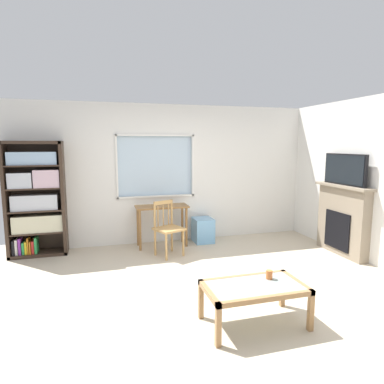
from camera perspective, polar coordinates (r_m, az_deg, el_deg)
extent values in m
cube|color=beige|center=(4.31, 2.12, -16.85)|extent=(6.47, 5.66, 0.02)
cube|color=silver|center=(6.32, -4.41, -4.53)|extent=(5.47, 0.12, 0.85)
cube|color=silver|center=(6.18, -4.61, 12.37)|extent=(5.47, 0.12, 0.54)
cube|color=silver|center=(6.09, -21.58, 3.93)|extent=(1.84, 0.12, 1.15)
cube|color=silver|center=(6.69, 9.26, 4.73)|extent=(2.24, 0.12, 1.15)
cube|color=silver|center=(6.15, -6.36, 4.50)|extent=(1.40, 0.02, 1.15)
cube|color=white|center=(6.14, -6.17, -0.74)|extent=(1.46, 0.06, 0.03)
cube|color=white|center=(6.07, -6.33, 9.71)|extent=(1.46, 0.06, 0.03)
cube|color=white|center=(6.01, -12.86, 4.25)|extent=(0.03, 0.06, 1.15)
cube|color=white|center=(6.24, 0.11, 4.60)|extent=(0.03, 0.06, 1.15)
cube|color=#38281E|center=(6.03, -29.33, -1.25)|extent=(0.05, 0.38, 1.87)
cube|color=#38281E|center=(5.89, -21.26, -0.95)|extent=(0.05, 0.38, 1.87)
cube|color=#38281E|center=(5.88, -25.89, 7.70)|extent=(0.90, 0.38, 0.05)
cube|color=#38281E|center=(6.15, -24.82, -9.53)|extent=(0.90, 0.38, 0.05)
cube|color=#38281E|center=(6.12, -25.07, -0.84)|extent=(0.90, 0.02, 1.87)
cube|color=#38281E|center=(6.05, -25.02, -6.23)|extent=(0.85, 0.36, 0.02)
cube|color=#38281E|center=(5.97, -25.24, -2.83)|extent=(0.85, 0.36, 0.02)
cube|color=#38281E|center=(5.92, -25.45, 0.64)|extent=(0.85, 0.36, 0.02)
cube|color=#38281E|center=(5.89, -25.67, 4.16)|extent=(0.85, 0.36, 0.02)
cube|color=beige|center=(6.00, -24.95, -4.86)|extent=(0.76, 0.30, 0.27)
cube|color=silver|center=(5.94, -25.42, -1.57)|extent=(0.69, 0.27, 0.25)
cube|color=silver|center=(5.93, -27.41, 1.83)|extent=(0.35, 0.31, 0.24)
cube|color=beige|center=(5.86, -23.70, 2.19)|extent=(0.39, 0.32, 0.28)
cube|color=#9EBCDB|center=(5.87, -25.76, 5.26)|extent=(0.73, 0.27, 0.21)
cube|color=black|center=(6.16, -28.33, -8.31)|extent=(0.04, 0.23, 0.24)
cube|color=white|center=(6.15, -27.92, -8.27)|extent=(0.04, 0.22, 0.25)
cube|color=purple|center=(6.13, -27.47, -8.19)|extent=(0.04, 0.22, 0.27)
cube|color=green|center=(6.13, -27.01, -8.51)|extent=(0.04, 0.21, 0.19)
cube|color=yellow|center=(6.12, -26.62, -8.45)|extent=(0.04, 0.22, 0.21)
cube|color=orange|center=(6.11, -26.32, -8.17)|extent=(0.02, 0.24, 0.27)
cube|color=orange|center=(6.11, -26.02, -8.44)|extent=(0.02, 0.25, 0.21)
cube|color=red|center=(6.10, -25.65, -8.42)|extent=(0.04, 0.22, 0.21)
cube|color=green|center=(6.09, -25.25, -8.18)|extent=(0.04, 0.22, 0.26)
cube|color=olive|center=(5.89, -5.24, -2.51)|extent=(0.93, 0.40, 0.03)
cylinder|color=olive|center=(5.77, -8.97, -6.58)|extent=(0.04, 0.04, 0.71)
cylinder|color=olive|center=(5.92, -0.97, -6.10)|extent=(0.04, 0.04, 0.71)
cylinder|color=olive|center=(6.06, -9.32, -5.87)|extent=(0.04, 0.04, 0.71)
cylinder|color=olive|center=(6.20, -1.69, -5.43)|extent=(0.04, 0.04, 0.71)
cube|color=tan|center=(5.43, -3.99, -6.40)|extent=(0.54, 0.53, 0.04)
cylinder|color=tan|center=(5.28, -4.46, -9.49)|extent=(0.04, 0.04, 0.43)
cylinder|color=tan|center=(5.47, -1.51, -8.82)|extent=(0.04, 0.04, 0.43)
cylinder|color=tan|center=(5.53, -6.39, -8.68)|extent=(0.04, 0.04, 0.43)
cylinder|color=tan|center=(5.71, -3.50, -8.08)|extent=(0.04, 0.04, 0.43)
cylinder|color=tan|center=(5.41, -6.46, -4.03)|extent=(0.04, 0.04, 0.45)
cylinder|color=tan|center=(5.60, -3.54, -3.57)|extent=(0.04, 0.04, 0.45)
cube|color=tan|center=(5.47, -5.00, -1.80)|extent=(0.34, 0.18, 0.06)
cylinder|color=tan|center=(5.45, -5.89, -4.25)|extent=(0.02, 0.02, 0.35)
cylinder|color=tan|center=(5.51, -4.97, -4.10)|extent=(0.02, 0.02, 0.35)
cylinder|color=tan|center=(5.57, -4.08, -3.96)|extent=(0.02, 0.02, 0.35)
cube|color=#72ADDB|center=(6.24, 1.90, -6.57)|extent=(0.35, 0.40, 0.45)
cube|color=gray|center=(6.03, 24.56, -4.57)|extent=(0.18, 1.03, 1.12)
cube|color=black|center=(6.00, 23.78, -6.08)|extent=(0.03, 0.56, 0.62)
cube|color=gray|center=(5.92, 24.75, 0.91)|extent=(0.26, 1.13, 0.04)
cube|color=black|center=(5.90, 24.91, 3.55)|extent=(0.05, 0.90, 0.51)
cube|color=black|center=(5.88, 24.69, 3.55)|extent=(0.01, 0.85, 0.46)
cube|color=#8C9E99|center=(3.50, 10.73, -15.62)|extent=(0.91, 0.47, 0.02)
cube|color=#A37547|center=(3.30, 12.84, -17.52)|extent=(1.01, 0.05, 0.05)
cube|color=#A37547|center=(3.72, 8.88, -14.34)|extent=(1.01, 0.05, 0.05)
cube|color=#A37547|center=(3.34, 2.96, -17.02)|extent=(0.05, 0.57, 0.05)
cube|color=#A37547|center=(3.74, 17.57, -14.56)|extent=(0.05, 0.57, 0.05)
cube|color=#A37547|center=(3.22, 4.54, -22.29)|extent=(0.05, 0.05, 0.37)
cube|color=#A37547|center=(3.63, 19.81, -19.02)|extent=(0.05, 0.05, 0.37)
cube|color=#A37547|center=(3.65, 1.54, -18.35)|extent=(0.05, 0.05, 0.37)
cube|color=#A37547|center=(4.02, 15.32, -16.06)|extent=(0.05, 0.05, 0.37)
cylinder|color=orange|center=(3.66, 13.19, -13.70)|extent=(0.07, 0.07, 0.09)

